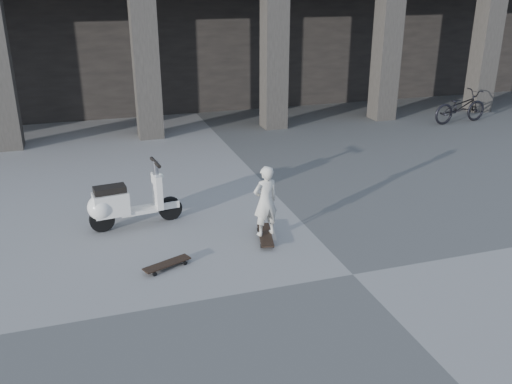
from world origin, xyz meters
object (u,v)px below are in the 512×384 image
object	(u,v)px
child	(265,201)
longboard	(265,235)
bicycle	(460,107)
skateboard_spare	(167,264)
scooter	(119,204)

from	to	relation	value
child	longboard	bearing A→B (deg)	135.35
longboard	child	distance (m)	0.61
bicycle	skateboard_spare	bearing A→B (deg)	117.10
child	scooter	world-z (taller)	child
skateboard_spare	child	world-z (taller)	child
skateboard_spare	bicycle	xyz separation A→B (m)	(9.85, 6.29, 0.42)
child	bicycle	bearing A→B (deg)	-155.51
skateboard_spare	child	distance (m)	1.87
longboard	skateboard_spare	world-z (taller)	longboard
scooter	skateboard_spare	bearing A→B (deg)	-79.46
longboard	scooter	xyz separation A→B (m)	(-2.22, 1.18, 0.38)
bicycle	longboard	bearing A→B (deg)	119.99
longboard	bicycle	size ratio (longest dim) A/B	0.50
skateboard_spare	scooter	world-z (taller)	scooter
longboard	scooter	distance (m)	2.54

